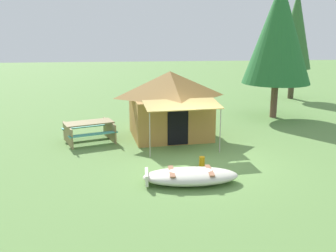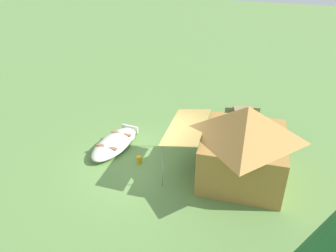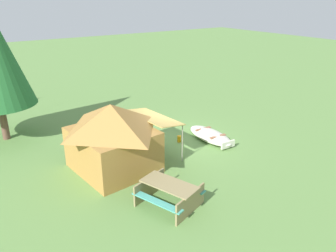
{
  "view_description": "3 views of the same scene",
  "coord_description": "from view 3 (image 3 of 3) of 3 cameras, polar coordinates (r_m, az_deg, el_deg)",
  "views": [
    {
      "loc": [
        -2.38,
        -11.26,
        4.08
      ],
      "look_at": [
        -0.98,
        1.24,
        0.91
      ],
      "focal_mm": 40.82,
      "sensor_mm": 36.0,
      "label": 1
    },
    {
      "loc": [
        8.52,
        4.18,
        6.85
      ],
      "look_at": [
        -0.96,
        0.47,
        1.22
      ],
      "focal_mm": 35.27,
      "sensor_mm": 36.0,
      "label": 2
    },
    {
      "loc": [
        -11.07,
        7.79,
        6.17
      ],
      "look_at": [
        -0.4,
        0.52,
        1.04
      ],
      "focal_mm": 35.63,
      "sensor_mm": 36.0,
      "label": 3
    }
  ],
  "objects": [
    {
      "name": "fuel_can",
      "position": [
        14.9,
        1.93,
        -2.21
      ],
      "size": [
        0.23,
        0.23,
        0.29
      ],
      "primitive_type": "cylinder",
      "rotation": [
        0.0,
        0.0,
        4.29
      ],
      "color": "orange",
      "rests_on": "ground_plane"
    },
    {
      "name": "canvas_cabin_tent",
      "position": [
        12.35,
        -9.45,
        -1.74
      ],
      "size": [
        3.38,
        4.14,
        2.56
      ],
      "color": "#AB7A3A",
      "rests_on": "ground_plane"
    },
    {
      "name": "beached_rowboat",
      "position": [
        15.22,
        7.25,
        -1.61
      ],
      "size": [
        2.65,
        1.21,
        0.39
      ],
      "color": "beige",
      "rests_on": "ground_plane"
    },
    {
      "name": "picnic_table",
      "position": [
        10.52,
        0.2,
        -11.14
      ],
      "size": [
        2.17,
        2.0,
        0.75
      ],
      "color": "#8F7E53",
      "rests_on": "ground_plane"
    },
    {
      "name": "cooler_box",
      "position": [
        13.1,
        -5.3,
        -5.74
      ],
      "size": [
        0.44,
        0.57,
        0.33
      ],
      "primitive_type": "cube",
      "rotation": [
        0.0,
        0.0,
        1.34
      ],
      "color": "#236BB1",
      "rests_on": "ground_plane"
    },
    {
      "name": "ground_plane",
      "position": [
        14.88,
        0.77,
        -2.85
      ],
      "size": [
        80.0,
        80.0,
        0.0
      ],
      "primitive_type": "plane",
      "color": "#608A45"
    }
  ]
}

